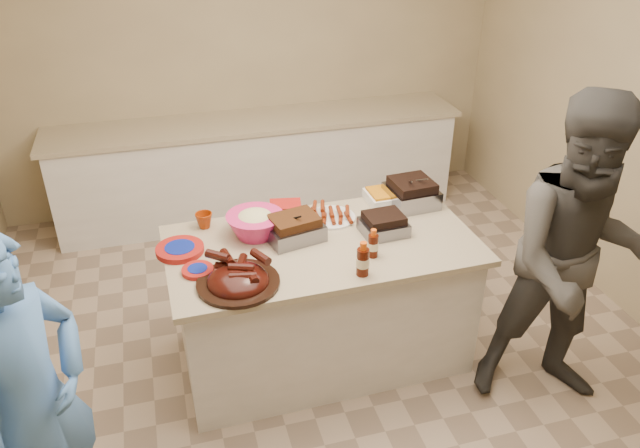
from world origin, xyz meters
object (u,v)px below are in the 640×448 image
object	(u,v)px
island	(322,354)
bbq_bottle_a	(362,274)
rib_platter	(238,285)
plastic_cup	(205,227)
bbq_bottle_b	(372,256)
guest_gray	(547,389)
mustard_bottle	(291,237)
roasting_pan	(411,204)
coleslaw_bowl	(256,235)

from	to	relation	value
island	bbq_bottle_a	size ratio (longest dim) A/B	8.99
rib_platter	plastic_cup	xyz separation A→B (m)	(-0.10, 0.66, 0.00)
bbq_bottle_a	bbq_bottle_b	bearing A→B (deg)	53.81
rib_platter	guest_gray	xyz separation A→B (m)	(1.80, -0.39, -0.87)
plastic_cup	island	bearing A→B (deg)	-29.68
mustard_bottle	bbq_bottle_a	bearing A→B (deg)	-60.18
bbq_bottle_a	bbq_bottle_b	distance (m)	0.20
island	guest_gray	world-z (taller)	island
mustard_bottle	guest_gray	size ratio (longest dim) A/B	0.06
mustard_bottle	roasting_pan	bearing A→B (deg)	12.99
guest_gray	island	bearing A→B (deg)	168.31
rib_platter	roasting_pan	world-z (taller)	rib_platter
roasting_pan	mustard_bottle	xyz separation A→B (m)	(-0.85, -0.20, 0.00)
plastic_cup	guest_gray	xyz separation A→B (m)	(1.90, -1.05, -0.87)
bbq_bottle_b	guest_gray	distance (m)	1.41
roasting_pan	guest_gray	size ratio (longest dim) A/B	0.16
rib_platter	plastic_cup	size ratio (longest dim) A/B	4.23
bbq_bottle_b	mustard_bottle	xyz separation A→B (m)	(-0.40, 0.33, 0.00)
bbq_bottle_a	coleslaw_bowl	bearing A→B (deg)	130.45
rib_platter	coleslaw_bowl	distance (m)	0.51
plastic_cup	bbq_bottle_a	bearing A→B (deg)	-44.14
rib_platter	bbq_bottle_b	size ratio (longest dim) A/B	2.56
bbq_bottle_b	mustard_bottle	bearing A→B (deg)	140.17
roasting_pan	island	bearing A→B (deg)	-160.06
coleslaw_bowl	bbq_bottle_a	bearing A→B (deg)	-49.55
bbq_bottle_b	guest_gray	bearing A→B (deg)	-24.38
rib_platter	coleslaw_bowl	xyz separation A→B (m)	(0.18, 0.48, 0.00)
coleslaw_bowl	plastic_cup	xyz separation A→B (m)	(-0.29, 0.18, 0.00)
rib_platter	coleslaw_bowl	world-z (taller)	coleslaw_bowl
bbq_bottle_a	mustard_bottle	world-z (taller)	bbq_bottle_a
coleslaw_bowl	bbq_bottle_a	world-z (taller)	coleslaw_bowl
roasting_pan	guest_gray	xyz separation A→B (m)	(0.56, -0.99, -0.87)
coleslaw_bowl	bbq_bottle_b	size ratio (longest dim) A/B	1.99
bbq_bottle_a	mustard_bottle	xyz separation A→B (m)	(-0.28, 0.49, 0.00)
roasting_pan	bbq_bottle_a	size ratio (longest dim) A/B	1.47
bbq_bottle_a	guest_gray	world-z (taller)	bbq_bottle_a
island	coleslaw_bowl	size ratio (longest dim) A/B	5.27
rib_platter	mustard_bottle	xyz separation A→B (m)	(0.39, 0.40, 0.00)
roasting_pan	bbq_bottle_b	bearing A→B (deg)	-135.02
roasting_pan	plastic_cup	size ratio (longest dim) A/B	2.83
island	bbq_bottle_b	world-z (taller)	bbq_bottle_b
bbq_bottle_a	mustard_bottle	bearing A→B (deg)	119.82
mustard_bottle	plastic_cup	world-z (taller)	mustard_bottle
island	bbq_bottle_b	bearing A→B (deg)	-43.79
plastic_cup	mustard_bottle	bearing A→B (deg)	-27.70
coleslaw_bowl	mustard_bottle	xyz separation A→B (m)	(0.20, -0.08, 0.00)
coleslaw_bowl	roasting_pan	bearing A→B (deg)	6.49
guest_gray	plastic_cup	bearing A→B (deg)	167.88
bbq_bottle_a	bbq_bottle_b	world-z (taller)	bbq_bottle_a
guest_gray	bbq_bottle_a	bearing A→B (deg)	-178.16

